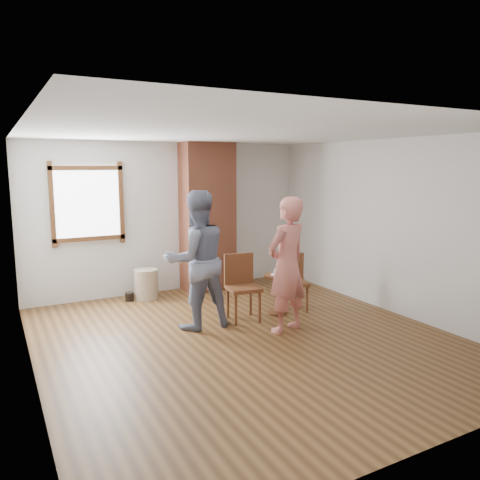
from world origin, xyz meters
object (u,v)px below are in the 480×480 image
stoneware_crock (146,284)px  dining_chair_left (242,283)px  dining_chair_right (293,278)px  side_table (277,288)px  person_pink (287,265)px  man (197,260)px

stoneware_crock → dining_chair_left: 1.91m
stoneware_crock → dining_chair_right: dining_chair_right is taller
dining_chair_left → side_table: (0.57, -0.05, -0.13)m
dining_chair_left → person_pink: 0.87m
man → person_pink: 1.22m
dining_chair_left → man: bearing=-169.9°
dining_chair_left → dining_chair_right: size_ratio=1.10×
person_pink → dining_chair_right: bearing=-145.5°
stoneware_crock → person_pink: person_pink is taller
dining_chair_left → dining_chair_right: (0.92, 0.04, -0.05)m
man → person_pink: (0.99, -0.71, -0.04)m
dining_chair_left → stoneware_crock: bearing=127.2°
stoneware_crock → man: bearing=-83.0°
stoneware_crock → dining_chair_right: size_ratio=0.58×
stoneware_crock → dining_chair_left: bearing=-61.3°
dining_chair_left → person_pink: (0.28, -0.73, 0.38)m
side_table → person_pink: person_pink is taller
man → stoneware_crock: bearing=-83.1°
stoneware_crock → person_pink: (1.19, -2.39, 0.65)m
man → person_pink: man is taller
dining_chair_right → side_table: size_ratio=1.43×
dining_chair_left → person_pink: size_ratio=0.52×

